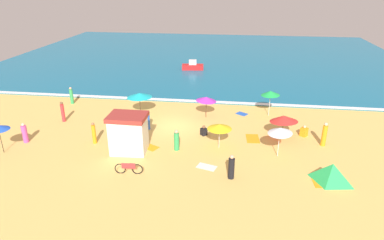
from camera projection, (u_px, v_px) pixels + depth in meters
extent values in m
plane|color=#EDBC60|center=(175.00, 127.00, 28.47)|extent=(60.00, 60.00, 0.00)
cube|color=#146B93|center=(207.00, 56.00, 54.01)|extent=(60.00, 44.00, 0.10)
cube|color=white|center=(186.00, 101.00, 34.18)|extent=(57.00, 0.70, 0.01)
cube|color=white|center=(129.00, 135.00, 23.99)|extent=(2.55, 2.06, 2.51)
cube|color=#A5332D|center=(127.00, 117.00, 23.45)|extent=(2.64, 2.07, 0.30)
cylinder|color=silver|center=(270.00, 104.00, 30.34)|extent=(0.05, 0.05, 2.28)
cone|color=green|center=(271.00, 93.00, 29.96)|extent=(1.80, 1.78, 0.48)
cylinder|color=silver|center=(279.00, 142.00, 23.36)|extent=(0.05, 0.05, 2.13)
cone|color=white|center=(280.00, 130.00, 23.01)|extent=(2.23, 2.21, 0.55)
cylinder|color=#4C3823|center=(140.00, 104.00, 30.58)|extent=(0.05, 0.05, 2.03)
cone|color=#19B7C6|center=(139.00, 95.00, 30.24)|extent=(3.11, 3.11, 0.45)
cylinder|color=#4C3823|center=(206.00, 107.00, 30.02)|extent=(0.05, 0.05, 1.88)
cone|color=#B733C6|center=(206.00, 99.00, 29.70)|extent=(2.17, 2.15, 0.49)
cylinder|color=silver|center=(219.00, 136.00, 24.62)|extent=(0.05, 0.05, 1.81)
cone|color=yellow|center=(220.00, 127.00, 24.32)|extent=(2.06, 2.05, 0.36)
cylinder|color=#4C3823|center=(283.00, 127.00, 26.17)|extent=(0.05, 0.05, 1.80)
cone|color=red|center=(284.00, 118.00, 25.90)|extent=(3.05, 3.05, 0.69)
cylinder|color=#4C3823|center=(1.00, 139.00, 23.85)|extent=(0.05, 0.05, 2.10)
pyramid|color=green|center=(332.00, 173.00, 20.52)|extent=(2.50, 2.31, 1.26)
torus|color=black|center=(120.00, 169.00, 21.56)|extent=(0.72, 0.12, 0.72)
torus|color=black|center=(137.00, 169.00, 21.51)|extent=(0.72, 0.12, 0.72)
cube|color=red|center=(128.00, 166.00, 21.45)|extent=(0.88, 0.13, 0.36)
cylinder|color=orange|center=(324.00, 136.00, 24.97)|extent=(0.48, 0.48, 1.60)
sphere|color=beige|center=(326.00, 124.00, 24.61)|extent=(0.26, 0.26, 0.26)
cylinder|color=blue|center=(148.00, 122.00, 27.74)|extent=(0.47, 0.47, 1.34)
sphere|color=#9E6B47|center=(147.00, 113.00, 27.44)|extent=(0.24, 0.24, 0.24)
cube|color=black|center=(204.00, 132.00, 26.84)|extent=(0.61, 0.61, 0.58)
sphere|color=brown|center=(204.00, 127.00, 26.68)|extent=(0.26, 0.26, 0.26)
cylinder|color=green|center=(177.00, 142.00, 24.39)|extent=(0.51, 0.51, 1.32)
sphere|color=#DBA884|center=(176.00, 132.00, 24.09)|extent=(0.27, 0.27, 0.27)
cylinder|color=black|center=(231.00, 168.00, 20.89)|extent=(0.54, 0.54, 1.39)
sphere|color=#DBA884|center=(232.00, 157.00, 20.58)|extent=(0.25, 0.25, 0.25)
cylinder|color=#D84CA5|center=(25.00, 134.00, 25.54)|extent=(0.56, 0.56, 1.34)
sphere|color=beige|center=(23.00, 125.00, 25.24)|extent=(0.23, 0.23, 0.23)
cylinder|color=orange|center=(94.00, 134.00, 25.36)|extent=(0.35, 0.35, 1.47)
sphere|color=#9E6B47|center=(93.00, 124.00, 25.04)|extent=(0.22, 0.22, 0.22)
cylinder|color=red|center=(63.00, 113.00, 29.21)|extent=(0.32, 0.32, 1.58)
sphere|color=brown|center=(61.00, 103.00, 28.86)|extent=(0.24, 0.24, 0.24)
cube|color=orange|center=(304.00, 132.00, 26.65)|extent=(0.67, 0.67, 0.69)
sphere|color=beige|center=(305.00, 127.00, 26.48)|extent=(0.22, 0.22, 0.22)
cylinder|color=green|center=(72.00, 96.00, 33.42)|extent=(0.43, 0.43, 1.47)
sphere|color=#DBA884|center=(70.00, 88.00, 33.09)|extent=(0.23, 0.23, 0.23)
cube|color=orange|center=(319.00, 183.00, 20.60)|extent=(0.79, 1.08, 0.01)
cube|color=blue|center=(242.00, 114.00, 31.12)|extent=(1.26, 1.19, 0.01)
cube|color=orange|center=(253.00, 139.00, 26.33)|extent=(1.10, 1.68, 0.01)
cube|color=white|center=(207.00, 167.00, 22.39)|extent=(1.44, 1.08, 0.01)
cube|color=orange|center=(147.00, 146.00, 25.13)|extent=(1.92, 1.53, 0.01)
cube|color=red|center=(193.00, 67.00, 45.63)|extent=(2.97, 1.42, 0.69)
cube|color=silver|center=(193.00, 62.00, 45.37)|extent=(1.07, 0.77, 0.64)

